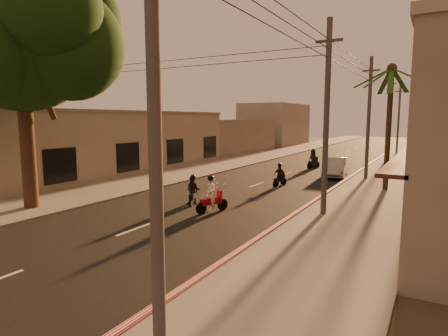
{
  "coord_description": "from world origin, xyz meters",
  "views": [
    {
      "loc": [
        10.64,
        -9.28,
        4.58
      ],
      "look_at": [
        1.24,
        7.25,
        2.05
      ],
      "focal_mm": 30.0,
      "sensor_mm": 36.0,
      "label": 1
    }
  ],
  "objects_px": {
    "palm_tree": "(392,76)",
    "scooter_far_a": "(313,159)",
    "parked_car": "(336,167)",
    "scooter_red": "(211,196)",
    "scooter_mid_a": "(193,191)",
    "scooter_mid_b": "(279,176)",
    "broadleaf_tree": "(28,36)"
  },
  "relations": [
    {
      "from": "palm_tree",
      "to": "scooter_far_a",
      "type": "relative_size",
      "value": 4.48
    },
    {
      "from": "palm_tree",
      "to": "scooter_far_a",
      "type": "height_order",
      "value": "palm_tree"
    },
    {
      "from": "palm_tree",
      "to": "parked_car",
      "type": "relative_size",
      "value": 1.73
    },
    {
      "from": "palm_tree",
      "to": "parked_car",
      "type": "distance_m",
      "value": 8.81
    },
    {
      "from": "parked_car",
      "to": "scooter_red",
      "type": "bearing_deg",
      "value": -107.44
    },
    {
      "from": "scooter_red",
      "to": "parked_car",
      "type": "xyz_separation_m",
      "value": [
        2.6,
        14.5,
        -0.08
      ]
    },
    {
      "from": "palm_tree",
      "to": "scooter_mid_a",
      "type": "xyz_separation_m",
      "value": [
        -8.47,
        -9.07,
        -6.4
      ]
    },
    {
      "from": "scooter_far_a",
      "to": "parked_car",
      "type": "bearing_deg",
      "value": -34.26
    },
    {
      "from": "scooter_mid_a",
      "to": "scooter_mid_b",
      "type": "distance_m",
      "value": 7.52
    },
    {
      "from": "scooter_mid_b",
      "to": "scooter_far_a",
      "type": "bearing_deg",
      "value": 103.93
    },
    {
      "from": "broadleaf_tree",
      "to": "scooter_red",
      "type": "xyz_separation_m",
      "value": [
        7.88,
        3.79,
        -7.65
      ]
    },
    {
      "from": "scooter_mid_b",
      "to": "scooter_far_a",
      "type": "xyz_separation_m",
      "value": [
        -0.7,
        10.24,
        0.11
      ]
    },
    {
      "from": "palm_tree",
      "to": "broadleaf_tree",
      "type": "bearing_deg",
      "value": -136.52
    },
    {
      "from": "broadleaf_tree",
      "to": "parked_car",
      "type": "height_order",
      "value": "broadleaf_tree"
    },
    {
      "from": "parked_car",
      "to": "scooter_mid_b",
      "type": "bearing_deg",
      "value": -117.17
    },
    {
      "from": "palm_tree",
      "to": "scooter_mid_a",
      "type": "height_order",
      "value": "palm_tree"
    },
    {
      "from": "scooter_red",
      "to": "scooter_mid_a",
      "type": "xyz_separation_m",
      "value": [
        -1.74,
        1.0,
        -0.08
      ]
    },
    {
      "from": "scooter_mid_b",
      "to": "palm_tree",
      "type": "bearing_deg",
      "value": 25.98
    },
    {
      "from": "palm_tree",
      "to": "parked_car",
      "type": "bearing_deg",
      "value": 133.02
    },
    {
      "from": "scooter_mid_a",
      "to": "scooter_far_a",
      "type": "relative_size",
      "value": 0.89
    },
    {
      "from": "scooter_mid_a",
      "to": "parked_car",
      "type": "height_order",
      "value": "scooter_mid_a"
    },
    {
      "from": "palm_tree",
      "to": "scooter_red",
      "type": "xyz_separation_m",
      "value": [
        -6.73,
        -10.07,
        -6.32
      ]
    },
    {
      "from": "palm_tree",
      "to": "scooter_red",
      "type": "height_order",
      "value": "palm_tree"
    },
    {
      "from": "scooter_mid_a",
      "to": "scooter_red",
      "type": "bearing_deg",
      "value": -51.38
    },
    {
      "from": "palm_tree",
      "to": "scooter_mid_a",
      "type": "distance_m",
      "value": 13.96
    },
    {
      "from": "broadleaf_tree",
      "to": "scooter_red",
      "type": "relative_size",
      "value": 6.51
    },
    {
      "from": "scooter_mid_a",
      "to": "scooter_mid_b",
      "type": "xyz_separation_m",
      "value": [
        2.07,
        7.23,
        -0.02
      ]
    },
    {
      "from": "scooter_red",
      "to": "scooter_mid_b",
      "type": "bearing_deg",
      "value": 109.57
    },
    {
      "from": "broadleaf_tree",
      "to": "scooter_red",
      "type": "distance_m",
      "value": 11.61
    },
    {
      "from": "palm_tree",
      "to": "scooter_far_a",
      "type": "bearing_deg",
      "value": 130.19
    },
    {
      "from": "scooter_red",
      "to": "scooter_far_a",
      "type": "bearing_deg",
      "value": 113.04
    },
    {
      "from": "scooter_mid_a",
      "to": "scooter_mid_b",
      "type": "bearing_deg",
      "value": 52.64
    }
  ]
}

